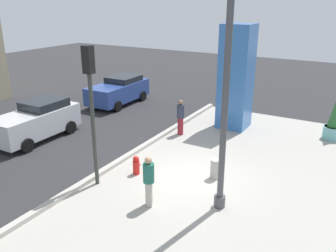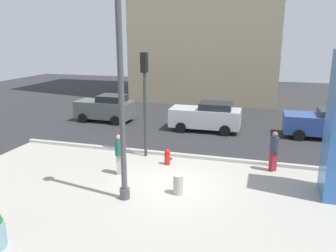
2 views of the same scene
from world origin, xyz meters
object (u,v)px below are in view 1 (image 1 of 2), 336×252
Objects in this scene: lamp_post at (225,97)px; fire_hydrant at (136,165)px; art_pillar_blue at (236,77)px; potted_plant_by_pillar at (335,120)px; pedestrian_crossing at (149,179)px; pedestrian_on_sidewalk at (180,115)px; car_passing_lane at (119,90)px; traffic_light_far_side at (91,95)px; concrete_bollard at (215,169)px; car_far_lane at (37,121)px.

fire_hydrant is (0.53, 3.62, -3.31)m from lamp_post.
lamp_post reaches higher than art_pillar_blue.
potted_plant_by_pillar is at bearing -81.64° from art_pillar_blue.
pedestrian_crossing is 0.98× the size of pedestrian_on_sidewalk.
car_passing_lane is 12.17m from pedestrian_crossing.
art_pillar_blue is at bearing -37.97° from pedestrian_on_sidewalk.
pedestrian_on_sidewalk is (5.90, -0.27, -2.32)m from traffic_light_far_side.
pedestrian_on_sidewalk is (3.36, 3.27, 0.61)m from concrete_bollard.
potted_plant_by_pillar is (8.18, -2.42, -2.74)m from lamp_post.
car_passing_lane is 2.53× the size of pedestrian_crossing.
car_far_lane is (0.69, 6.18, 0.53)m from fire_hydrant.
concrete_bollard is at bearing -54.38° from traffic_light_far_side.
lamp_post is 8.96m from potted_plant_by_pillar.
art_pillar_blue is 8.58m from traffic_light_far_side.
art_pillar_blue reaches higher than traffic_light_far_side.
car_passing_lane is at bearing 90.92° from potted_plant_by_pillar.
pedestrian_on_sidewalk reaches higher than car_passing_lane.
traffic_light_far_side is (-1.33, 0.81, 2.94)m from fire_hydrant.
concrete_bollard is at bearing 152.80° from potted_plant_by_pillar.
art_pillar_blue is 1.22× the size of car_far_lane.
concrete_bollard is at bearing -21.47° from pedestrian_crossing.
lamp_post is 3.26× the size of potted_plant_by_pillar.
art_pillar_blue reaches higher than pedestrian_on_sidewalk.
potted_plant_by_pillar is at bearing -16.47° from lamp_post.
traffic_light_far_side is at bearing 83.39° from pedestrian_crossing.
concrete_bollard is at bearing -124.02° from car_passing_lane.
fire_hydrant is 6.24m from car_far_lane.
lamp_post is at bearing -140.79° from pedestrian_on_sidewalk.
lamp_post reaches higher than pedestrian_crossing.
potted_plant_by_pillar is 1.33× the size of pedestrian_crossing.
car_far_lane is 2.46× the size of pedestrian_crossing.
art_pillar_blue is 6.97× the size of concrete_bollard.
traffic_light_far_side reaches higher than car_passing_lane.
art_pillar_blue reaches higher than concrete_bollard.
potted_plant_by_pillar is 1.31× the size of pedestrian_on_sidewalk.
concrete_bollard is 0.43× the size of pedestrian_on_sidewalk.
car_far_lane is at bearing 124.54° from pedestrian_on_sidewalk.
car_passing_lane is (0.49, 7.84, -1.75)m from art_pillar_blue.
car_far_lane reaches higher than concrete_bollard.
art_pillar_blue is 6.97× the size of fire_hydrant.
car_passing_lane is (7.45, 6.52, 0.49)m from fire_hydrant.
traffic_light_far_side is 6.34m from pedestrian_on_sidewalk.
traffic_light_far_side reaches higher than fire_hydrant.
art_pillar_blue is at bearing -50.12° from car_far_lane.
potted_plant_by_pillar is 12.56m from car_passing_lane.
lamp_post reaches higher than pedestrian_on_sidewalk.
potted_plant_by_pillar is 0.47× the size of traffic_light_far_side.
car_far_lane is 8.13m from pedestrian_crossing.
traffic_light_far_side is at bearing 100.17° from lamp_post.
pedestrian_crossing reaches higher than fire_hydrant.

